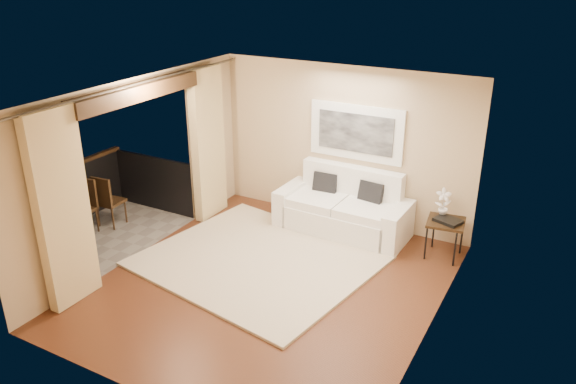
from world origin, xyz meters
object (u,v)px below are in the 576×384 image
Objects in this scene: sofa at (344,210)px; balcony_chair_far at (106,198)px; orchid at (443,203)px; bistro_table at (56,199)px; side_table at (446,225)px; ice_bucket at (53,185)px; balcony_chair_near at (84,202)px.

sofa is 2.41× the size of balcony_chair_far.
orchid reaches higher than bistro_table.
orchid is at bearing -163.97° from balcony_chair_far.
side_table is 5.56m from balcony_chair_far.
ice_bucket reaches higher than balcony_chair_far.
orchid is 0.49× the size of balcony_chair_near.
balcony_chair_far is 0.36m from balcony_chair_near.
side_table is 3.09× the size of ice_bucket.
side_table is at bearing -51.74° from orchid.
bistro_table is (-5.57, -2.47, 0.19)m from side_table.
balcony_chair_near is at bearing -159.62° from side_table.
orchid is 0.56× the size of bistro_table.
balcony_chair_far is at bearing -162.07° from side_table.
sofa is at bearing -178.95° from orchid.
orchid reaches higher than balcony_chair_near.
sofa is 4.86× the size of orchid.
orchid is at bearing 128.26° from side_table.
sofa is 4.02m from balcony_chair_far.
orchid reaches higher than side_table.
bistro_table is 0.84m from balcony_chair_far.
bistro_table is 0.87× the size of balcony_chair_near.
balcony_chair_far is 4.59× the size of ice_bucket.
sofa is 4.66m from bistro_table.
ice_bucket is at bearing 53.46° from balcony_chair_far.
orchid is at bearing 25.40° from bistro_table.
bistro_table is 0.89× the size of balcony_chair_far.
bistro_table is (-5.47, -2.60, -0.09)m from orchid.
balcony_chair_near is 4.67× the size of ice_bucket.
bistro_table is at bearing -156.10° from side_table.
orchid is at bearing 23.97° from ice_bucket.
orchid is (-0.10, 0.13, 0.29)m from side_table.
balcony_chair_near is at bearing 57.85° from balcony_chair_far.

